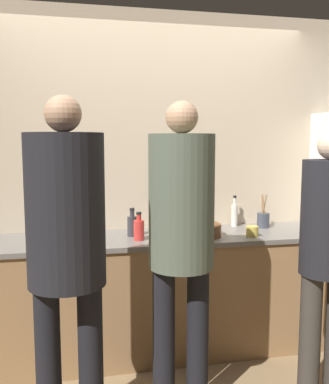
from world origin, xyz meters
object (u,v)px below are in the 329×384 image
Objects in this scene: bottle_clear at (234,214)px; bottle_red at (139,229)px; utensil_crock at (263,219)px; bottle_dark at (132,225)px; person_center at (181,228)px; cup_yellow at (252,231)px; fruit_bowl at (197,230)px; person_right at (327,246)px; person_left at (66,238)px.

bottle_red is at bearing -158.67° from bottle_clear.
bottle_dark is at bearing -174.99° from utensil_crock.
utensil_crock is at bearing 43.33° from person_center.
bottle_red is at bearing -167.69° from utensil_crock.
bottle_clear is 0.39m from cup_yellow.
fruit_bowl is 1.37× the size of bottle_clear.
person_right is at bearing -37.66° from bottle_dark.
bottle_dark is (-1.07, 0.83, 0.01)m from person_right.
person_left is 1.74m from bottle_clear.
bottle_dark is at bearing 103.53° from person_center.
fruit_bowl is at bearing 41.86° from person_left.
person_center is 1.10× the size of person_right.
bottle_clear reaches higher than cup_yellow.
person_right is 1.04m from bottle_clear.
person_right reaches higher than bottle_red.
utensil_crock is 0.23m from bottle_clear.
person_center is 6.70× the size of utensil_crock.
bottle_red is at bearing 176.30° from cup_yellow.
person_center is at bearing -140.33° from cup_yellow.
utensil_crock reaches higher than bottle_clear.
person_left is at bearing -164.86° from person_center.
bottle_dark reaches higher than cup_yellow.
person_right reaches higher than bottle_clear.
bottle_red reaches higher than fruit_bowl.
person_left is 1.54m from person_right.
cup_yellow is at bearing -13.34° from fruit_bowl.
cup_yellow is at bearing -12.32° from bottle_dark.
person_right reaches higher than bottle_dark.
person_left is 1.52m from cup_yellow.
person_center is at bearing -126.09° from bottle_clear.
person_left reaches higher than bottle_dark.
person_left is 1.85m from utensil_crock.
bottle_dark is 2.31× the size of cup_yellow.
person_center is at bearing -76.47° from bottle_dark.
person_right is at bearing -33.60° from bottle_red.
bottle_red is (-0.44, -0.04, 0.03)m from fruit_bowl.
cup_yellow is at bearing 29.24° from person_left.
bottle_red is at bearing 103.74° from person_center.
utensil_crock is at bearing 52.44° from cup_yellow.
utensil_crock is 1.35× the size of bottle_red.
utensil_crock reaches higher than bottle_red.
utensil_crock reaches higher than fruit_bowl.
person_right is (1.52, 0.10, -0.15)m from person_left.
bottle_dark is (-0.18, 0.76, -0.13)m from person_center.
bottle_dark is 0.82× the size of bottle_clear.
person_center is 9.03× the size of bottle_red.
person_center is at bearing -76.26° from bottle_red.
person_right reaches higher than fruit_bowl.
person_center is 0.74m from fruit_bowl.
fruit_bowl is at bearing 129.27° from person_right.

